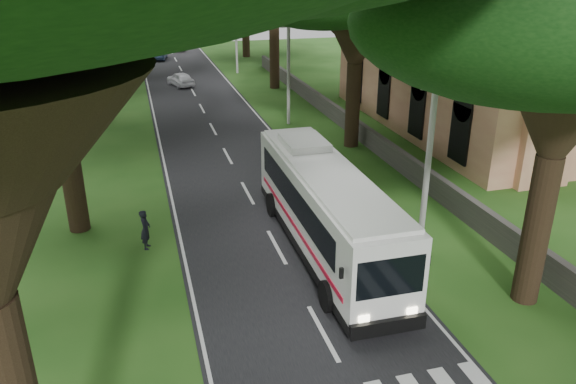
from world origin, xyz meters
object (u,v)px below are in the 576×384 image
Objects in this scene: pole_near at (429,156)px; coach_bus at (325,207)px; pole_far at (236,32)px; pedestrian at (145,229)px; distant_car_a at (180,79)px; distant_car_c at (176,45)px; pole_mid at (289,66)px; church at (482,57)px; distant_car_b at (159,53)px.

pole_near is 4.49m from coach_bus.
pole_far is 4.71× the size of pedestrian.
distant_car_c reaches higher than distant_car_a.
distant_car_a is at bearing 81.27° from distant_car_c.
pole_far is at bearing -4.68° from pedestrian.
pole_far is 38.27m from pedestrian.
pole_mid is at bearing 92.48° from distant_car_c.
coach_bus is 33.88m from distant_car_a.
distant_car_a is at bearing 100.20° from pole_near.
pole_mid reaches higher than distant_car_c.
pole_near reaches higher than coach_bus.
church reaches higher than pole_near.
pole_near is at bearing -19.12° from coach_bus.
pedestrian is at bearing 163.39° from coach_bus.
pole_mid is (-12.36, 4.45, -0.73)m from church.
distant_car_c is 2.65× the size of pedestrian.
distant_car_b is at bearing -103.94° from distant_car_a.
distant_car_a is 15.75m from distant_car_b.
pole_near is 1.00× the size of pole_mid.
pole_far is 0.66× the size of coach_bus.
distant_car_c is (-4.70, 57.52, -3.50)m from pole_near.
pole_near is 0.66× the size of coach_bus.
pedestrian is at bearing -106.29° from pole_far.
distant_car_b is at bearing 94.34° from coach_bus.
distant_car_c is (-4.70, 37.52, -3.50)m from pole_mid.
pole_far reaches higher than pedestrian.
coach_bus is 3.21× the size of distant_car_a.
distant_car_c is at bearing 97.14° from pole_mid.
distant_car_a is (-6.30, -4.97, -3.50)m from pole_far.
pedestrian is (-4.39, -31.63, 0.17)m from distant_car_a.
coach_bus is at bearing -138.33° from church.
pedestrian reaches higher than distant_car_b.
pole_far is (0.00, 40.00, 0.00)m from pole_near.
distant_car_b reaches higher than distant_car_c.
pole_near reaches higher than distant_car_a.
pedestrian reaches higher than distant_car_a.
pole_far is 1.78× the size of distant_car_c.
pedestrian is (-10.69, -16.60, -3.33)m from pole_mid.
pole_mid is 1.00× the size of pole_far.
church is at bearing 116.32° from distant_car_a.
pole_mid reaches higher than distant_car_a.
distant_car_c is at bearing 112.12° from church.
coach_bus reaches higher than distant_car_c.
pole_mid is 1.78× the size of distant_car_c.
distant_car_c is (2.56, 6.78, -0.04)m from distant_car_b.
distant_car_c is at bearing -111.52° from distant_car_a.
distant_car_b is (-0.96, 15.72, 0.05)m from distant_car_a.
pole_mid is 0.66× the size of coach_bus.
distant_car_b is 2.49× the size of pedestrian.
pole_mid is at bearing 95.29° from distant_car_a.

